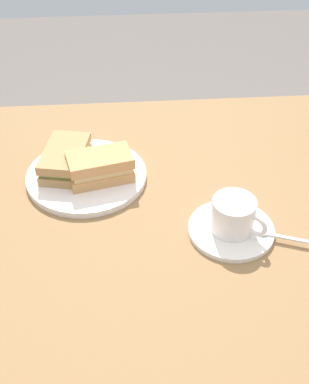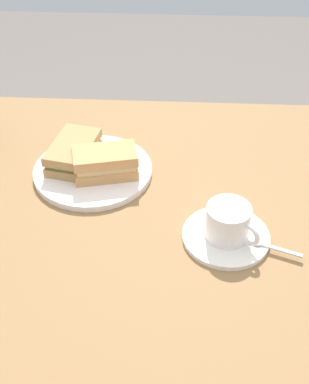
# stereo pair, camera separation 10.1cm
# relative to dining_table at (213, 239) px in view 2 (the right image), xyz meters

# --- Properties ---
(dining_table) EXTENTS (1.27, 0.84, 0.74)m
(dining_table) POSITION_rel_dining_table_xyz_m (0.00, 0.00, 0.00)
(dining_table) COLOR olive
(dining_table) RESTS_ON ground_plane
(sandwich_plate) EXTENTS (0.26, 0.26, 0.01)m
(sandwich_plate) POSITION_rel_dining_table_xyz_m (0.26, -0.10, 0.09)
(sandwich_plate) COLOR white
(sandwich_plate) RESTS_ON dining_table
(sandwich_front) EXTENTS (0.14, 0.10, 0.06)m
(sandwich_front) POSITION_rel_dining_table_xyz_m (0.23, -0.08, 0.13)
(sandwich_front) COLOR tan
(sandwich_front) RESTS_ON sandwich_plate
(sandwich_back) EXTENTS (0.11, 0.15, 0.05)m
(sandwich_back) POSITION_rel_dining_table_xyz_m (0.31, -0.12, 0.13)
(sandwich_back) COLOR tan
(sandwich_back) RESTS_ON sandwich_plate
(coffee_saucer) EXTENTS (0.16, 0.16, 0.01)m
(coffee_saucer) POSITION_rel_dining_table_xyz_m (-0.01, 0.08, 0.09)
(coffee_saucer) COLOR white
(coffee_saucer) RESTS_ON dining_table
(coffee_cup) EXTENTS (0.10, 0.09, 0.07)m
(coffee_cup) POSITION_rel_dining_table_xyz_m (-0.02, 0.09, 0.13)
(coffee_cup) COLOR white
(coffee_cup) RESTS_ON coffee_saucer
(spoon) EXTENTS (0.10, 0.05, 0.01)m
(spoon) POSITION_rel_dining_table_xyz_m (-0.09, 0.11, 0.10)
(spoon) COLOR silver
(spoon) RESTS_ON coffee_saucer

